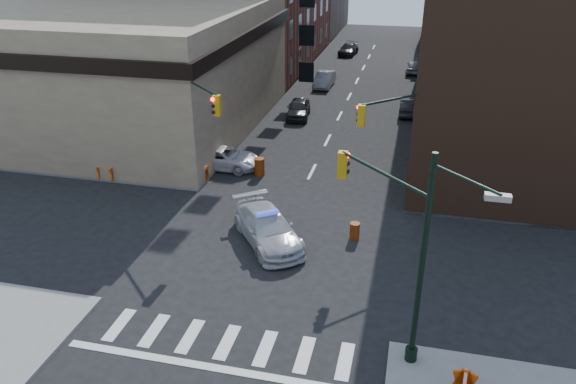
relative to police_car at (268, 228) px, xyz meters
The scene contains 23 objects.
ground 1.22m from the police_car, 60.25° to the right, with size 140.00×140.00×0.00m, color black.
sidewalk_nw 39.12m from the police_car, 125.20° to the left, with size 34.00×54.50×0.15m, color gray.
bank_building 23.12m from the police_car, 136.49° to the left, with size 22.00×22.00×9.00m, color tan.
commercial_row_ne 26.28m from the police_car, 58.22° to the left, with size 14.00×34.00×14.00m, color #4B2E1E.
signal_pole_se 9.82m from the police_car, 44.21° to the right, with size 5.40×5.27×8.00m.
signal_pole_nw 7.89m from the police_car, 139.91° to the left, with size 3.58×3.67×8.00m.
signal_pole_ne 8.53m from the police_car, 35.97° to the left, with size 3.67×3.58×8.00m.
tree_ne_near 26.57m from the police_car, 72.50° to the left, with size 3.00×3.00×4.85m.
tree_ne_far 34.25m from the police_car, 76.54° to the left, with size 3.00×3.00×4.85m.
police_car is the anchor object (origin of this frame).
pickup 10.09m from the police_car, 122.02° to the left, with size 2.26×4.90×1.36m, color silver.
parked_car_wnear 20.33m from the police_car, 97.96° to the left, with size 1.73×4.30×1.46m, color black.
parked_car_wfar 30.24m from the police_car, 94.56° to the left, with size 1.55×4.44×1.46m, color gray.
parked_car_wdeep 45.84m from the police_car, 92.71° to the left, with size 1.86×4.57×1.33m, color black.
parked_car_enear 23.72m from the police_car, 75.47° to the left, with size 1.39×4.00×1.32m, color black.
parked_car_efar 38.42m from the police_car, 81.09° to the left, with size 1.54×3.84×1.31m, color gray.
pedestrian_a 9.73m from the police_car, 140.14° to the left, with size 0.69×0.46×1.90m, color black.
pedestrian_b 10.31m from the police_car, 138.25° to the left, with size 0.95×0.74×1.95m, color black.
pedestrian_c 12.73m from the police_car, 155.36° to the left, with size 0.91×0.38×1.56m, color #202430.
barrel_road 4.38m from the police_car, 17.36° to the left, with size 0.50×0.50×0.89m, color orange.
barrel_bank 8.34m from the police_car, 108.67° to the left, with size 0.64×0.64×1.13m, color #EF590B.
barricade_nw_a 8.60m from the police_car, 134.69° to the left, with size 1.27×0.64×0.95m, color #F23C0B, non-canonical shape.
barricade_nw_b 12.55m from the police_car, 156.96° to the left, with size 1.23×0.62×0.92m, color red, non-canonical shape.
Camera 1 is at (6.09, -22.58, 14.30)m, focal length 35.00 mm.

